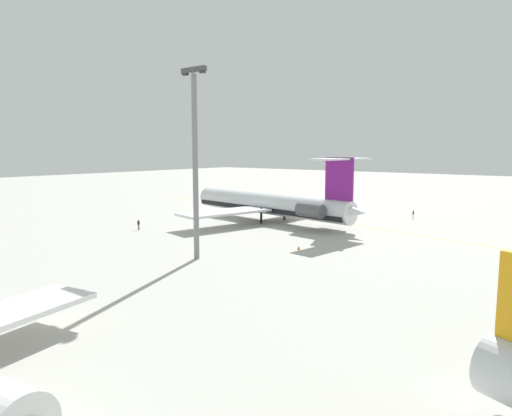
% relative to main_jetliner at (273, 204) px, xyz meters
% --- Properties ---
extents(ground, '(380.65, 380.65, 0.00)m').
position_rel_main_jetliner_xyz_m(ground, '(0.09, -8.79, -3.50)').
color(ground, '#B7B5AD').
extents(main_jetliner, '(44.02, 39.00, 12.83)m').
position_rel_main_jetliner_xyz_m(main_jetliner, '(0.00, 0.00, 0.00)').
color(main_jetliner, silver).
rests_on(main_jetliner, ground).
extents(ground_crew_near_nose, '(0.27, 0.41, 1.70)m').
position_rel_main_jetliner_xyz_m(ground_crew_near_nose, '(19.72, -22.07, -2.42)').
color(ground_crew_near_nose, black).
rests_on(ground_crew_near_nose, ground).
extents(ground_crew_near_tail, '(0.27, 0.38, 1.68)m').
position_rel_main_jetliner_xyz_m(ground_crew_near_tail, '(21.87, -19.47, -2.43)').
color(ground_crew_near_tail, black).
rests_on(ground_crew_near_tail, ground).
extents(ground_crew_portside, '(0.29, 0.45, 1.81)m').
position_rel_main_jetliner_xyz_m(ground_crew_portside, '(13.34, 22.10, -2.35)').
color(ground_crew_portside, black).
rests_on(ground_crew_portside, ground).
extents(ground_crew_starboard, '(0.28, 0.42, 1.73)m').
position_rel_main_jetliner_xyz_m(ground_crew_starboard, '(-20.30, -21.20, -2.40)').
color(ground_crew_starboard, black).
rests_on(ground_crew_starboard, ground).
extents(safety_cone_nose, '(0.40, 0.40, 0.55)m').
position_rel_main_jetliner_xyz_m(safety_cone_nose, '(20.65, -24.72, -3.22)').
color(safety_cone_nose, '#EA590F').
rests_on(safety_cone_nose, ground).
extents(safety_cone_wingtip, '(0.40, 0.40, 0.55)m').
position_rel_main_jetliner_xyz_m(safety_cone_wingtip, '(-17.76, 18.19, -3.22)').
color(safety_cone_wingtip, '#EA590F').
rests_on(safety_cone_wingtip, ground).
extents(taxiway_centreline, '(98.15, 20.24, 0.01)m').
position_rel_main_jetliner_xyz_m(taxiway_centreline, '(1.23, -8.78, -3.50)').
color(taxiway_centreline, gold).
rests_on(taxiway_centreline, ground).
extents(light_mast, '(4.00, 0.70, 24.27)m').
position_rel_main_jetliner_xyz_m(light_mast, '(-10.24, 31.00, 9.84)').
color(light_mast, slate).
rests_on(light_mast, ground).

